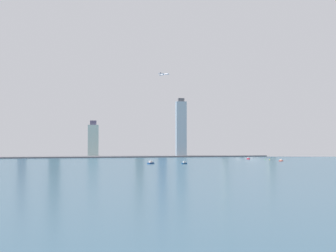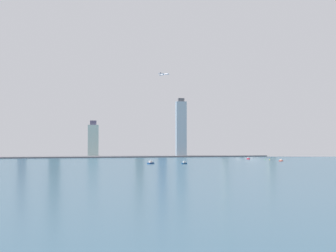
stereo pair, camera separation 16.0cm
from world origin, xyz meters
name	(u,v)px [view 1 (the left image)]	position (x,y,z in m)	size (l,w,h in m)	color
ground_plane	(201,170)	(0.00, 0.00, 0.00)	(6000.00, 6000.00, 0.00)	#31546B
waterfront_pier	(150,156)	(0.00, 449.54, 1.46)	(781.43, 58.40, 2.92)	#5B5A61
observation_tower	(225,89)	(183.63, 449.19, 162.61)	(34.24, 34.24, 365.18)	beige
stadium_dome	(253,153)	(260.59, 467.37, 7.62)	(86.24, 86.24, 42.03)	beige
skyscraper_0	(22,130)	(-296.20, 541.83, 63.97)	(17.83, 17.63, 127.94)	slate
skyscraper_1	(162,123)	(42.20, 519.86, 82.79)	(19.39, 17.12, 170.04)	#637DAB
skyscraper_2	(181,129)	(74.36, 448.49, 66.52)	(24.10, 14.37, 138.00)	#9BB1C1
skyscraper_3	(55,123)	(-220.37, 538.20, 81.45)	(24.97, 19.62, 162.91)	slate
skyscraper_4	(139,130)	(-16.16, 515.82, 63.47)	(20.19, 22.21, 126.94)	gray
skyscraper_5	(271,138)	(315.77, 479.79, 43.89)	(19.84, 13.28, 110.44)	beige
skyscraper_6	(182,136)	(95.11, 528.93, 48.90)	(17.39, 24.93, 102.67)	gray
skyscraper_7	(93,140)	(-129.02, 490.28, 39.51)	(24.82, 21.62, 85.32)	#A4C4BE
boat_0	(281,160)	(210.46, 209.85, 1.19)	(12.97, 14.44, 3.32)	#A92A1E
boat_1	(151,163)	(-40.64, 163.73, 1.79)	(12.75, 12.37, 8.03)	navy
boat_2	(248,158)	(180.71, 295.63, 1.62)	(4.39, 8.78, 4.45)	#AA1729
boat_3	(184,163)	(12.56, 150.51, 1.61)	(10.09, 6.63, 10.10)	navy
channel_buoy_0	(265,159)	(205.57, 268.66, 1.08)	(1.14, 1.14, 2.15)	green
channel_buoy_1	(270,159)	(208.08, 253.54, 1.20)	(1.51, 1.51, 2.40)	yellow
airplane	(164,74)	(20.49, 377.96, 182.47)	(27.61, 27.09, 7.55)	silver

